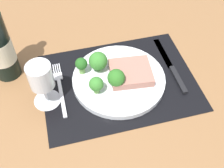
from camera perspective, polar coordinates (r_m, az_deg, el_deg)
The scene contains 11 objects.
ground_plane at distance 79.94cm, azimuth 1.36°, elevation -0.24°, with size 140.00×110.00×3.00cm, color brown.
placemat at distance 78.67cm, azimuth 1.38°, elevation 0.53°, with size 42.62×31.63×0.30cm, color black.
plate at distance 77.95cm, azimuth 1.39°, elevation 0.97°, with size 25.88×25.88×1.60cm, color silver.
steak at distance 77.53cm, azimuth 3.75°, elevation 2.64°, with size 11.28×10.13×2.24cm, color #9E6B5B.
broccoli_center at distance 72.86cm, azimuth 0.86°, elevation 1.22°, with size 4.67×4.67×5.73cm.
broccoli_near_fork at distance 76.68cm, azimuth -6.29°, elevation 3.98°, with size 3.38×3.38×5.19cm.
broccoli_back_left at distance 76.95cm, azimuth -2.85°, elevation 4.70°, with size 5.19×5.19×6.01cm.
broccoli_near_steak at distance 71.82cm, azimuth -3.24°, elevation -0.08°, with size 3.85×3.85×5.14cm.
fork at distance 77.94cm, azimuth -10.55°, elevation -0.82°, with size 2.40×19.20×0.50cm.
knife at distance 83.22cm, azimuth 12.20°, elevation 3.14°, with size 1.80×23.00×0.80cm.
wine_glass at distance 69.94cm, azimuth -14.29°, elevation 1.03°, with size 7.18×7.18×13.20cm.
Camera 1 is at (-14.49, -48.50, 60.38)cm, focal length 44.71 mm.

